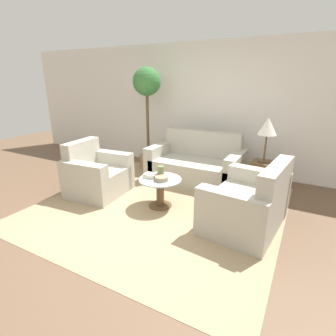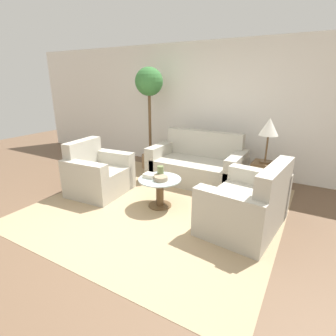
{
  "view_description": "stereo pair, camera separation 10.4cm",
  "coord_description": "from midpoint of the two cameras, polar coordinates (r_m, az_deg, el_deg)",
  "views": [
    {
      "loc": [
        1.87,
        -2.5,
        1.86
      ],
      "look_at": [
        0.02,
        0.92,
        0.55
      ],
      "focal_mm": 28.0,
      "sensor_mm": 36.0,
      "label": 1
    },
    {
      "loc": [
        1.96,
        -2.45,
        1.86
      ],
      "look_at": [
        0.02,
        0.92,
        0.55
      ],
      "focal_mm": 28.0,
      "sensor_mm": 36.0,
      "label": 2
    }
  ],
  "objects": [
    {
      "name": "ground_plane",
      "position": [
        3.64,
        -6.85,
        -12.28
      ],
      "size": [
        14.0,
        14.0,
        0.0
      ],
      "primitive_type": "plane",
      "color": "brown"
    },
    {
      "name": "wall_back",
      "position": [
        5.64,
        10.19,
        12.63
      ],
      "size": [
        10.0,
        0.06,
        2.6
      ],
      "color": "white",
      "rests_on": "ground_plane"
    },
    {
      "name": "rug",
      "position": [
        4.11,
        -1.02,
        -8.2
      ],
      "size": [
        3.52,
        3.41,
        0.01
      ],
      "color": "tan",
      "rests_on": "ground_plane"
    },
    {
      "name": "sofa_main",
      "position": [
        5.05,
        7.07,
        0.45
      ],
      "size": [
        1.73,
        0.91,
        0.93
      ],
      "color": "#B2AD9E",
      "rests_on": "ground_plane"
    },
    {
      "name": "armchair",
      "position": [
        4.65,
        -14.58,
        -1.57
      ],
      "size": [
        0.91,
        1.01,
        0.89
      ],
      "rotation": [
        0.0,
        0.0,
        1.65
      ],
      "color": "#B2AD9E",
      "rests_on": "ground_plane"
    },
    {
      "name": "loveseat",
      "position": [
        3.6,
        18.11,
        -8.07
      ],
      "size": [
        0.99,
        1.31,
        0.91
      ],
      "rotation": [
        0.0,
        0.0,
        -1.68
      ],
      "color": "#B2AD9E",
      "rests_on": "ground_plane"
    },
    {
      "name": "coffee_table",
      "position": [
        3.99,
        -1.05,
        -4.51
      ],
      "size": [
        0.64,
        0.64,
        0.45
      ],
      "color": "brown",
      "rests_on": "ground_plane"
    },
    {
      "name": "side_table",
      "position": [
        4.72,
        20.55,
        -2.15
      ],
      "size": [
        0.38,
        0.38,
        0.56
      ],
      "color": "brown",
      "rests_on": "ground_plane"
    },
    {
      "name": "table_lamp",
      "position": [
        4.51,
        21.78,
        8.05
      ],
      "size": [
        0.3,
        0.3,
        0.73
      ],
      "color": "brown",
      "rests_on": "side_table"
    },
    {
      "name": "potted_plant",
      "position": [
        5.6,
        -3.54,
        14.76
      ],
      "size": [
        0.57,
        0.57,
        2.12
      ],
      "color": "#93704C",
      "rests_on": "ground_plane"
    },
    {
      "name": "vase",
      "position": [
        3.95,
        -0.93,
        -0.83
      ],
      "size": [
        0.1,
        0.1,
        0.18
      ],
      "color": "#6B7A4C",
      "rests_on": "coffee_table"
    },
    {
      "name": "bowl",
      "position": [
        3.85,
        -0.76,
        -2.29
      ],
      "size": [
        0.2,
        0.2,
        0.07
      ],
      "color": "gray",
      "rests_on": "coffee_table"
    },
    {
      "name": "book_stack",
      "position": [
        3.97,
        -3.17,
        -1.65
      ],
      "size": [
        0.19,
        0.16,
        0.06
      ],
      "rotation": [
        0.0,
        0.0,
        -0.02
      ],
      "color": "beige",
      "rests_on": "coffee_table"
    }
  ]
}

